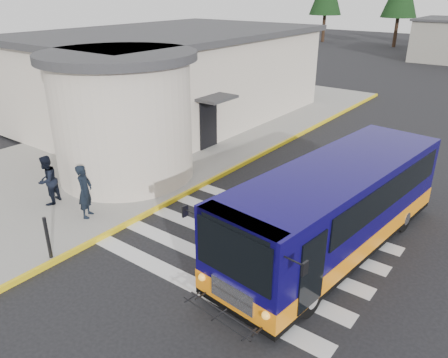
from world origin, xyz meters
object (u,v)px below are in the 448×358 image
Objects in this scene: transit_bus at (334,211)px; bollard at (48,238)px; pedestrian_a at (85,191)px; pedestrian_b at (47,180)px.

bollard is at bearing -132.04° from transit_bus.
bollard is (1.17, -2.13, -0.27)m from pedestrian_a.
pedestrian_b is at bearing -153.17° from transit_bus.
bollard is at bearing 33.01° from pedestrian_b.
transit_bus is at bearing 41.81° from bollard.
pedestrian_a is at bearing -149.80° from transit_bus.
pedestrian_b reaches higher than bollard.
pedestrian_a is at bearing 72.16° from pedestrian_b.
pedestrian_a is 2.45m from bollard.
transit_bus is 7.97m from bollard.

